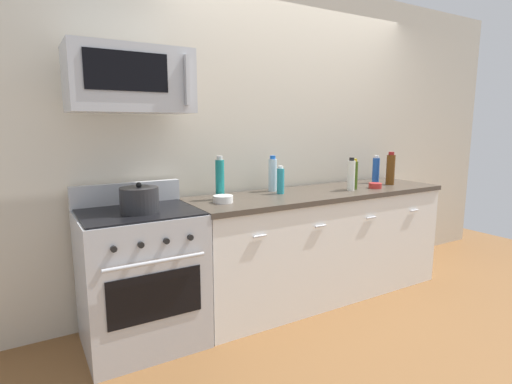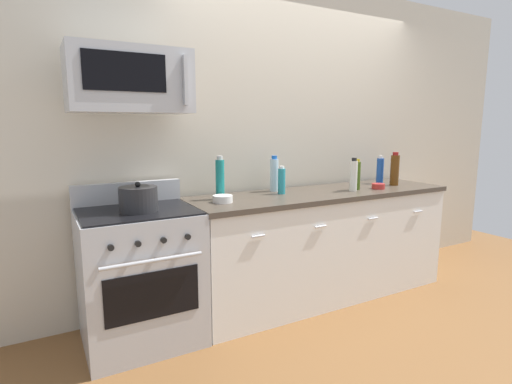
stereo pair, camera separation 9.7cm
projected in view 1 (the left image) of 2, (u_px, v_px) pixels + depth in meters
name	position (u px, v px, depth m)	size (l,w,h in m)	color
ground_plane	(318.00, 293.00, 3.54)	(6.50, 6.50, 0.00)	brown
back_wall	(293.00, 139.00, 3.66)	(5.42, 0.10, 2.70)	beige
counter_unit	(320.00, 243.00, 3.46)	(2.33, 0.66, 0.92)	white
range_oven	(141.00, 276.00, 2.69)	(0.76, 0.69, 1.07)	#B7BABF
microwave	(130.00, 81.00, 2.51)	(0.74, 0.44, 0.40)	#B7BABF
bottle_dish_soap	(280.00, 181.00, 3.24)	(0.06, 0.06, 0.23)	teal
bottle_soda_blue	(376.00, 170.00, 3.85)	(0.07, 0.07, 0.26)	#1E4CA5
bottle_olive_oil	(354.00, 175.00, 3.47)	(0.06, 0.06, 0.27)	#385114
bottle_vinegar_white	(351.00, 175.00, 3.40)	(0.06, 0.06, 0.28)	silver
bottle_wine_amber	(391.00, 169.00, 3.73)	(0.08, 0.08, 0.31)	#59330F
bottle_water_clear	(273.00, 174.00, 3.37)	(0.07, 0.07, 0.30)	silver
bottle_sparkling_teal	(220.00, 179.00, 2.98)	(0.07, 0.07, 0.33)	#197F7A
bowl_white_ceramic	(223.00, 199.00, 2.88)	(0.14, 0.14, 0.05)	white
bowl_red_small	(375.00, 185.00, 3.54)	(0.11, 0.11, 0.05)	#B72D28
stockpot	(139.00, 200.00, 2.55)	(0.25, 0.25, 0.19)	#262628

